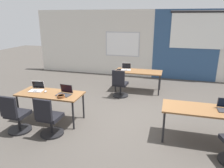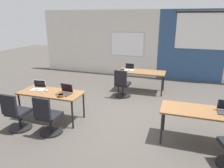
# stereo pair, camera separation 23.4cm
# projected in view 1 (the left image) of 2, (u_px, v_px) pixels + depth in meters

# --- Properties ---
(ground_plane) EXTENTS (24.00, 24.00, 0.00)m
(ground_plane) POSITION_uv_depth(u_px,v_px,m) (124.00, 118.00, 5.55)
(ground_plane) COLOR #47423D
(back_wall_assembly) EXTENTS (10.00, 0.27, 2.80)m
(back_wall_assembly) POSITION_uv_depth(u_px,v_px,m) (147.00, 44.00, 8.96)
(back_wall_assembly) COLOR silver
(back_wall_assembly) RESTS_ON ground
(desk_near_left) EXTENTS (1.60, 0.70, 0.72)m
(desk_near_left) POSITION_uv_depth(u_px,v_px,m) (50.00, 95.00, 5.24)
(desk_near_left) COLOR brown
(desk_near_left) RESTS_ON ground
(desk_near_right) EXTENTS (1.60, 0.70, 0.72)m
(desk_near_right) POSITION_uv_depth(u_px,v_px,m) (202.00, 111.00, 4.35)
(desk_near_right) COLOR brown
(desk_near_right) RESTS_ON ground
(desk_far_center) EXTENTS (1.60, 0.70, 0.72)m
(desk_far_center) POSITION_uv_depth(u_px,v_px,m) (138.00, 73.00, 7.37)
(desk_far_center) COLOR brown
(desk_far_center) RESTS_ON ground
(laptop_near_left_end) EXTENTS (0.38, 0.35, 0.23)m
(laptop_near_left_end) POSITION_uv_depth(u_px,v_px,m) (37.00, 89.00, 5.40)
(laptop_near_left_end) COLOR silver
(laptop_near_left_end) RESTS_ON desk_near_left
(mouse_near_left_end) EXTENTS (0.08, 0.11, 0.03)m
(mouse_near_left_end) POSITION_uv_depth(u_px,v_px,m) (46.00, 91.00, 5.29)
(mouse_near_left_end) COLOR #B2B2B7
(mouse_near_left_end) RESTS_ON desk_near_left
(chair_near_left_end) EXTENTS (0.52, 0.54, 0.92)m
(chair_near_left_end) POSITION_uv_depth(u_px,v_px,m) (16.00, 117.00, 4.74)
(chair_near_left_end) COLOR black
(chair_near_left_end) RESTS_ON ground
(laptop_near_left_inner) EXTENTS (0.35, 0.30, 0.24)m
(laptop_near_left_inner) POSITION_uv_depth(u_px,v_px,m) (65.00, 93.00, 5.11)
(laptop_near_left_inner) COLOR #333338
(laptop_near_left_inner) RESTS_ON desk_near_left
(chair_near_left_inner) EXTENTS (0.52, 0.54, 0.92)m
(chair_near_left_inner) POSITION_uv_depth(u_px,v_px,m) (49.00, 120.00, 4.60)
(chair_near_left_inner) COLOR black
(chair_near_left_inner) RESTS_ON ground
(laptop_far_left) EXTENTS (0.36, 0.31, 0.23)m
(laptop_far_left) POSITION_uv_depth(u_px,v_px,m) (126.00, 68.00, 7.50)
(laptop_far_left) COLOR silver
(laptop_far_left) RESTS_ON desk_far_center
(mousepad_far_left) EXTENTS (0.22, 0.19, 0.00)m
(mousepad_far_left) POSITION_uv_depth(u_px,v_px,m) (120.00, 70.00, 7.54)
(mousepad_far_left) COLOR black
(mousepad_far_left) RESTS_ON desk_far_center
(mouse_far_left) EXTENTS (0.07, 0.11, 0.03)m
(mouse_far_left) POSITION_uv_depth(u_px,v_px,m) (120.00, 69.00, 7.53)
(mouse_far_left) COLOR black
(mouse_far_left) RESTS_ON mousepad_far_left
(chair_far_left) EXTENTS (0.52, 0.55, 0.92)m
(chair_far_left) POSITION_uv_depth(u_px,v_px,m) (120.00, 86.00, 6.89)
(chair_far_left) COLOR black
(chair_far_left) RESTS_ON ground
(snack_bowl) EXTENTS (0.18, 0.18, 0.06)m
(snack_bowl) POSITION_uv_depth(u_px,v_px,m) (61.00, 96.00, 4.92)
(snack_bowl) COLOR brown
(snack_bowl) RESTS_ON desk_near_left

